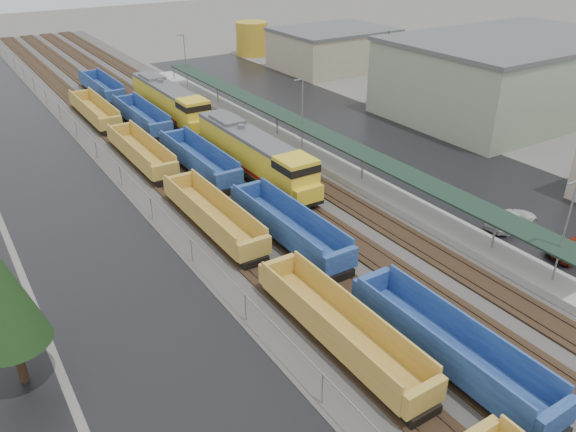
% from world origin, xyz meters
% --- Properties ---
extents(ballast_strip, '(20.00, 160.00, 0.08)m').
position_xyz_m(ballast_strip, '(0.00, 60.00, 0.04)').
color(ballast_strip, '#302D2B').
rests_on(ballast_strip, ground).
extents(trackbed, '(14.60, 160.00, 0.22)m').
position_xyz_m(trackbed, '(-0.00, 60.00, 0.16)').
color(trackbed, black).
rests_on(trackbed, ground).
extents(west_parking_lot, '(10.00, 160.00, 0.02)m').
position_xyz_m(west_parking_lot, '(-15.00, 60.00, 0.01)').
color(west_parking_lot, black).
rests_on(west_parking_lot, ground).
extents(east_commuter_lot, '(16.00, 100.00, 0.02)m').
position_xyz_m(east_commuter_lot, '(19.00, 50.00, 0.01)').
color(east_commuter_lot, black).
rests_on(east_commuter_lot, ground).
extents(station_platform, '(3.00, 80.00, 8.00)m').
position_xyz_m(station_platform, '(9.50, 50.01, 0.73)').
color(station_platform, '#9E9B93').
rests_on(station_platform, ground).
extents(chainlink_fence, '(0.08, 160.04, 2.02)m').
position_xyz_m(chainlink_fence, '(-9.50, 58.44, 1.61)').
color(chainlink_fence, gray).
rests_on(chainlink_fence, ground).
extents(industrial_buildings, '(32.52, 75.30, 9.50)m').
position_xyz_m(industrial_buildings, '(37.76, 45.85, 4.25)').
color(industrial_buildings, tan).
rests_on(industrial_buildings, ground).
extents(tree_east, '(4.40, 4.40, 10.00)m').
position_xyz_m(tree_east, '(28.00, 58.00, 6.47)').
color(tree_east, '#332316').
rests_on(tree_east, ground).
extents(locomotive_lead, '(2.99, 19.67, 4.45)m').
position_xyz_m(locomotive_lead, '(2.00, 46.78, 2.38)').
color(locomotive_lead, black).
rests_on(locomotive_lead, ground).
extents(locomotive_trail, '(2.99, 19.67, 4.45)m').
position_xyz_m(locomotive_trail, '(2.00, 67.78, 2.38)').
color(locomotive_trail, black).
rests_on(locomotive_trail, ground).
extents(well_string_yellow, '(2.66, 97.10, 2.36)m').
position_xyz_m(well_string_yellow, '(-6.00, 31.49, 1.17)').
color(well_string_yellow, '#A68E2E').
rests_on(well_string_yellow, ground).
extents(well_string_blue, '(2.81, 111.23, 2.49)m').
position_xyz_m(well_string_blue, '(-2.00, 34.86, 1.22)').
color(well_string_blue, navy).
rests_on(well_string_blue, ground).
extents(storage_tank, '(5.91, 5.91, 5.91)m').
position_xyz_m(storage_tank, '(29.89, 96.74, 2.95)').
color(storage_tank, gold).
rests_on(storage_tank, ground).
extents(parked_car_east_c, '(2.05, 5.00, 1.45)m').
position_xyz_m(parked_car_east_c, '(14.38, 27.01, 0.72)').
color(parked_car_east_c, silver).
rests_on(parked_car_east_c, ground).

